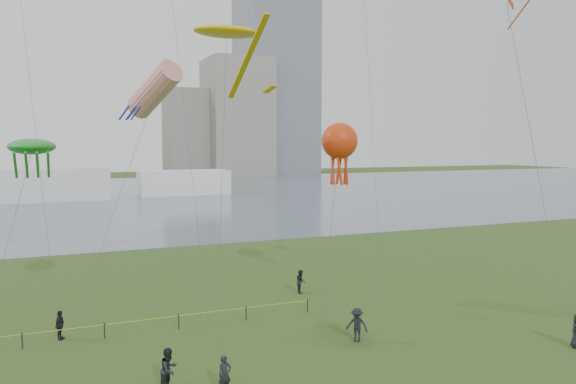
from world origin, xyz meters
name	(u,v)px	position (x,y,z in m)	size (l,w,h in m)	color
lake	(112,196)	(0.00, 100.00, 0.02)	(400.00, 120.00, 0.08)	slate
building_mid	(237,118)	(46.00, 162.00, 19.00)	(20.00, 20.00, 38.00)	gray
building_low	(191,133)	(32.00, 168.00, 14.00)	(16.00, 18.00, 28.00)	slate
pavilion_left	(46,185)	(-12.00, 95.00, 3.00)	(22.00, 8.00, 6.00)	silver
pavilion_right	(184,183)	(14.00, 98.00, 2.50)	(18.00, 7.00, 5.00)	white
spectator_a	(169,370)	(-6.63, 7.19, 0.93)	(0.91, 0.71, 1.87)	black
spectator_b	(357,325)	(3.65, 9.31, 0.90)	(1.17, 0.67, 1.81)	black
spectator_c	(60,325)	(-10.77, 15.74, 0.78)	(0.92, 0.38, 1.57)	black
spectator_f	(225,375)	(-4.53, 6.06, 0.81)	(0.59, 0.39, 1.62)	black
spectator_g	(301,281)	(4.94, 19.41, 0.81)	(0.78, 0.61, 1.61)	black
kite_stingray	(227,33)	(0.23, 20.96, 17.79)	(5.97, 11.32, 18.26)	#3F3F42
kite_windsock	(154,90)	(-4.47, 22.08, 13.94)	(7.44, 7.63, 15.81)	#3F3F42
kite_creature	(32,147)	(-11.91, 19.53, 10.23)	(3.98, 6.29, 10.72)	#3F3F42
kite_octopus	(339,142)	(6.66, 17.04, 10.55)	(4.90, 6.07, 11.81)	#3F3F42
kite_delta	(512,16)	(10.28, 5.95, 16.68)	(5.27, 9.97, 18.38)	#3F3F42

